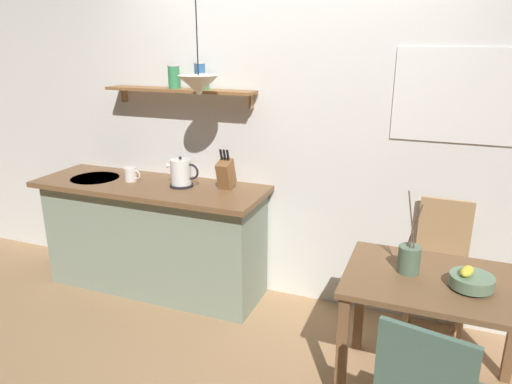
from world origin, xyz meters
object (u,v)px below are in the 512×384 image
fruit_bowl (471,280)px  coffee_mug_by_sink (131,174)px  dining_chair_far (440,266)px  twig_vase (409,258)px  knife_block (226,173)px  pendant_lamp (199,85)px  electric_kettle (181,173)px  dining_table (437,300)px

fruit_bowl → coffee_mug_by_sink: coffee_mug_by_sink is taller
dining_chair_far → fruit_bowl: (0.13, -0.66, 0.26)m
twig_vase → knife_block: (-1.35, 0.57, 0.20)m
pendant_lamp → dining_chair_far: bearing=8.3°
knife_block → pendant_lamp: bearing=-112.1°
pendant_lamp → twig_vase: bearing=-13.9°
twig_vase → electric_kettle: bearing=163.5°
coffee_mug_by_sink → dining_chair_far: bearing=2.8°
dining_chair_far → twig_vase: (-0.18, -0.59, 0.29)m
coffee_mug_by_sink → twig_vase: bearing=-12.7°
dining_table → twig_vase: twig_vase is taller
dining_chair_far → pendant_lamp: size_ratio=1.50×
fruit_bowl → pendant_lamp: pendant_lamp is taller
dining_chair_far → electric_kettle: bearing=-177.2°
dining_chair_far → knife_block: bearing=-179.1°
fruit_bowl → twig_vase: twig_vase is taller
knife_block → twig_vase: bearing=-22.8°
fruit_bowl → pendant_lamp: 2.00m
knife_block → pendant_lamp: 0.69m
fruit_bowl → pendant_lamp: bearing=166.2°
fruit_bowl → pendant_lamp: (-1.75, 0.43, 0.88)m
electric_kettle → knife_block: 0.34m
dining_table → electric_kettle: (-1.85, 0.53, 0.38)m
coffee_mug_by_sink → electric_kettle: bearing=2.7°
electric_kettle → coffee_mug_by_sink: 0.44m
knife_block → coffee_mug_by_sink: size_ratio=2.19×
dining_table → electric_kettle: bearing=164.1°
dining_table → pendant_lamp: pendant_lamp is taller
knife_block → pendant_lamp: size_ratio=0.47×
fruit_bowl → coffee_mug_by_sink: bearing=167.2°
dining_chair_far → coffee_mug_by_sink: size_ratio=6.91×
fruit_bowl → twig_vase: size_ratio=0.47×
dining_table → knife_block: knife_block is taller
twig_vase → pendant_lamp: pendant_lamp is taller
electric_kettle → coffee_mug_by_sink: size_ratio=1.90×
electric_kettle → pendant_lamp: 0.73m
electric_kettle → dining_chair_far: bearing=2.8°
fruit_bowl → pendant_lamp: size_ratio=0.34×
dining_table → dining_chair_far: dining_chair_far is taller
dining_table → electric_kettle: electric_kettle is taller
dining_table → fruit_bowl: size_ratio=4.51×
dining_table → coffee_mug_by_sink: bearing=167.5°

